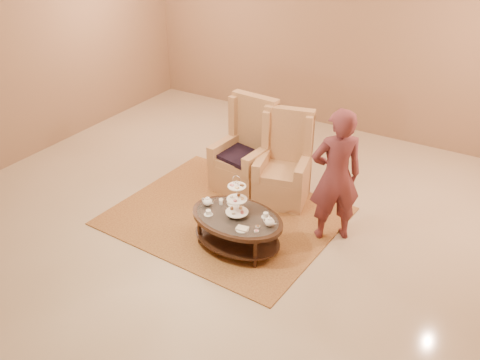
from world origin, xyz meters
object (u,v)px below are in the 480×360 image
Objects in this scene: armchair_left at (246,158)px; person at (336,176)px; armchair_right at (284,170)px; tea_table at (237,222)px.

person is at bearing -15.20° from armchair_left.
person is (0.97, -0.55, 0.45)m from armchair_right.
armchair_left reaches higher than armchair_right.
tea_table is 1.33m from person.
tea_table is 1.37m from armchair_right.
person is at bearing 46.23° from tea_table.
armchair_left reaches higher than tea_table.
armchair_right is (-0.06, 1.37, 0.07)m from tea_table.
tea_table is 1.55m from armchair_left.
armchair_right is at bearing -68.35° from person.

